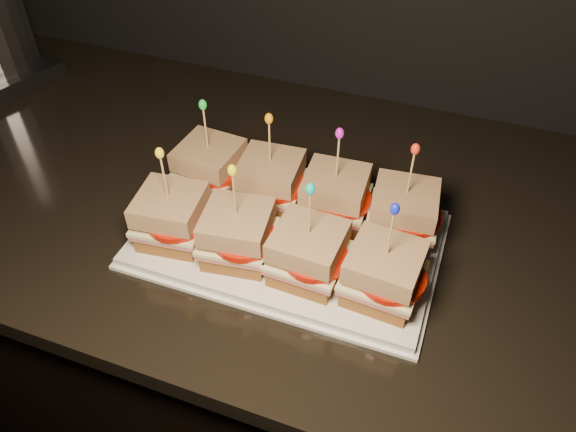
% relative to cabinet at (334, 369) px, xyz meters
% --- Properties ---
extents(cabinet, '(2.17, 0.69, 0.85)m').
position_rel_cabinet_xyz_m(cabinet, '(0.00, 0.00, 0.00)').
color(cabinet, black).
rests_on(cabinet, ground).
extents(granite_slab, '(2.21, 0.73, 0.03)m').
position_rel_cabinet_xyz_m(granite_slab, '(0.00, -0.00, 0.44)').
color(granite_slab, black).
rests_on(granite_slab, cabinet).
extents(platter, '(0.43, 0.27, 0.02)m').
position_rel_cabinet_xyz_m(platter, '(-0.07, -0.09, 0.47)').
color(platter, white).
rests_on(platter, granite_slab).
extents(platter_rim, '(0.45, 0.28, 0.01)m').
position_rel_cabinet_xyz_m(platter_rim, '(-0.07, -0.09, 0.46)').
color(platter_rim, white).
rests_on(platter_rim, granite_slab).
extents(sandwich_0_bread_bot, '(0.10, 0.10, 0.02)m').
position_rel_cabinet_xyz_m(sandwich_0_bread_bot, '(-0.23, -0.03, 0.49)').
color(sandwich_0_bread_bot, brown).
rests_on(sandwich_0_bread_bot, platter).
extents(sandwich_0_ham, '(0.10, 0.10, 0.01)m').
position_rel_cabinet_xyz_m(sandwich_0_ham, '(-0.23, -0.03, 0.50)').
color(sandwich_0_ham, '#B65B56').
rests_on(sandwich_0_ham, sandwich_0_bread_bot).
extents(sandwich_0_cheese, '(0.11, 0.10, 0.01)m').
position_rel_cabinet_xyz_m(sandwich_0_cheese, '(-0.23, -0.03, 0.51)').
color(sandwich_0_cheese, '#F7F0A6').
rests_on(sandwich_0_cheese, sandwich_0_ham).
extents(sandwich_0_tomato, '(0.09, 0.09, 0.01)m').
position_rel_cabinet_xyz_m(sandwich_0_tomato, '(-0.21, -0.04, 0.52)').
color(sandwich_0_tomato, red).
rests_on(sandwich_0_tomato, sandwich_0_cheese).
extents(sandwich_0_bread_top, '(0.10, 0.10, 0.03)m').
position_rel_cabinet_xyz_m(sandwich_0_bread_top, '(-0.23, -0.03, 0.54)').
color(sandwich_0_bread_top, brown).
rests_on(sandwich_0_bread_top, sandwich_0_tomato).
extents(sandwich_0_pick, '(0.00, 0.00, 0.09)m').
position_rel_cabinet_xyz_m(sandwich_0_pick, '(-0.23, -0.03, 0.58)').
color(sandwich_0_pick, tan).
rests_on(sandwich_0_pick, sandwich_0_bread_top).
extents(sandwich_0_frill, '(0.01, 0.01, 0.02)m').
position_rel_cabinet_xyz_m(sandwich_0_frill, '(-0.23, -0.03, 0.63)').
color(sandwich_0_frill, green).
rests_on(sandwich_0_frill, sandwich_0_pick).
extents(sandwich_1_bread_bot, '(0.09, 0.09, 0.02)m').
position_rel_cabinet_xyz_m(sandwich_1_bread_bot, '(-0.12, -0.03, 0.49)').
color(sandwich_1_bread_bot, brown).
rests_on(sandwich_1_bread_bot, platter).
extents(sandwich_1_ham, '(0.10, 0.10, 0.01)m').
position_rel_cabinet_xyz_m(sandwich_1_ham, '(-0.12, -0.03, 0.50)').
color(sandwich_1_ham, '#B65B56').
rests_on(sandwich_1_ham, sandwich_1_bread_bot).
extents(sandwich_1_cheese, '(0.11, 0.10, 0.01)m').
position_rel_cabinet_xyz_m(sandwich_1_cheese, '(-0.12, -0.03, 0.51)').
color(sandwich_1_cheese, '#F7F0A6').
rests_on(sandwich_1_cheese, sandwich_1_ham).
extents(sandwich_1_tomato, '(0.09, 0.09, 0.01)m').
position_rel_cabinet_xyz_m(sandwich_1_tomato, '(-0.11, -0.04, 0.52)').
color(sandwich_1_tomato, red).
rests_on(sandwich_1_tomato, sandwich_1_cheese).
extents(sandwich_1_bread_top, '(0.10, 0.10, 0.03)m').
position_rel_cabinet_xyz_m(sandwich_1_bread_top, '(-0.12, -0.03, 0.54)').
color(sandwich_1_bread_top, brown).
rests_on(sandwich_1_bread_top, sandwich_1_tomato).
extents(sandwich_1_pick, '(0.00, 0.00, 0.09)m').
position_rel_cabinet_xyz_m(sandwich_1_pick, '(-0.12, -0.03, 0.58)').
color(sandwich_1_pick, tan).
rests_on(sandwich_1_pick, sandwich_1_bread_top).
extents(sandwich_1_frill, '(0.01, 0.01, 0.02)m').
position_rel_cabinet_xyz_m(sandwich_1_frill, '(-0.12, -0.03, 0.63)').
color(sandwich_1_frill, orange).
rests_on(sandwich_1_frill, sandwich_1_pick).
extents(sandwich_2_bread_bot, '(0.09, 0.09, 0.02)m').
position_rel_cabinet_xyz_m(sandwich_2_bread_bot, '(-0.02, -0.03, 0.49)').
color(sandwich_2_bread_bot, brown).
rests_on(sandwich_2_bread_bot, platter).
extents(sandwich_2_ham, '(0.10, 0.10, 0.01)m').
position_rel_cabinet_xyz_m(sandwich_2_ham, '(-0.02, -0.03, 0.50)').
color(sandwich_2_ham, '#B65B56').
rests_on(sandwich_2_ham, sandwich_2_bread_bot).
extents(sandwich_2_cheese, '(0.10, 0.10, 0.01)m').
position_rel_cabinet_xyz_m(sandwich_2_cheese, '(-0.02, -0.03, 0.51)').
color(sandwich_2_cheese, '#F7F0A6').
rests_on(sandwich_2_cheese, sandwich_2_ham).
extents(sandwich_2_tomato, '(0.09, 0.09, 0.01)m').
position_rel_cabinet_xyz_m(sandwich_2_tomato, '(-0.01, -0.04, 0.52)').
color(sandwich_2_tomato, red).
rests_on(sandwich_2_tomato, sandwich_2_cheese).
extents(sandwich_2_bread_top, '(0.10, 0.10, 0.03)m').
position_rel_cabinet_xyz_m(sandwich_2_bread_top, '(-0.02, -0.03, 0.54)').
color(sandwich_2_bread_top, brown).
rests_on(sandwich_2_bread_top, sandwich_2_tomato).
extents(sandwich_2_pick, '(0.00, 0.00, 0.09)m').
position_rel_cabinet_xyz_m(sandwich_2_pick, '(-0.02, -0.03, 0.58)').
color(sandwich_2_pick, tan).
rests_on(sandwich_2_pick, sandwich_2_bread_top).
extents(sandwich_2_frill, '(0.01, 0.01, 0.02)m').
position_rel_cabinet_xyz_m(sandwich_2_frill, '(-0.02, -0.03, 0.63)').
color(sandwich_2_frill, '#CE15D1').
rests_on(sandwich_2_frill, sandwich_2_pick).
extents(sandwich_3_bread_bot, '(0.10, 0.10, 0.02)m').
position_rel_cabinet_xyz_m(sandwich_3_bread_bot, '(0.09, -0.03, 0.49)').
color(sandwich_3_bread_bot, brown).
rests_on(sandwich_3_bread_bot, platter).
extents(sandwich_3_ham, '(0.11, 0.10, 0.01)m').
position_rel_cabinet_xyz_m(sandwich_3_ham, '(0.09, -0.03, 0.50)').
color(sandwich_3_ham, '#B65B56').
rests_on(sandwich_3_ham, sandwich_3_bread_bot).
extents(sandwich_3_cheese, '(0.11, 0.10, 0.01)m').
position_rel_cabinet_xyz_m(sandwich_3_cheese, '(0.09, -0.03, 0.51)').
color(sandwich_3_cheese, '#F7F0A6').
rests_on(sandwich_3_cheese, sandwich_3_ham).
extents(sandwich_3_tomato, '(0.09, 0.09, 0.01)m').
position_rel_cabinet_xyz_m(sandwich_3_tomato, '(0.10, -0.04, 0.52)').
color(sandwich_3_tomato, red).
rests_on(sandwich_3_tomato, sandwich_3_cheese).
extents(sandwich_3_bread_top, '(0.10, 0.10, 0.03)m').
position_rel_cabinet_xyz_m(sandwich_3_bread_top, '(0.09, -0.03, 0.54)').
color(sandwich_3_bread_top, brown).
rests_on(sandwich_3_bread_top, sandwich_3_tomato).
extents(sandwich_3_pick, '(0.00, 0.00, 0.09)m').
position_rel_cabinet_xyz_m(sandwich_3_pick, '(0.09, -0.03, 0.58)').
color(sandwich_3_pick, tan).
rests_on(sandwich_3_pick, sandwich_3_bread_top).
extents(sandwich_3_frill, '(0.01, 0.01, 0.02)m').
position_rel_cabinet_xyz_m(sandwich_3_frill, '(0.09, -0.03, 0.63)').
color(sandwich_3_frill, red).
rests_on(sandwich_3_frill, sandwich_3_pick).
extents(sandwich_4_bread_bot, '(0.10, 0.10, 0.02)m').
position_rel_cabinet_xyz_m(sandwich_4_bread_bot, '(-0.23, -0.16, 0.49)').
color(sandwich_4_bread_bot, brown).
rests_on(sandwich_4_bread_bot, platter).
extents(sandwich_4_ham, '(0.11, 0.10, 0.01)m').
position_rel_cabinet_xyz_m(sandwich_4_ham, '(-0.23, -0.16, 0.50)').
color(sandwich_4_ham, '#B65B56').
rests_on(sandwich_4_ham, sandwich_4_bread_bot).
extents(sandwich_4_cheese, '(0.11, 0.11, 0.01)m').
position_rel_cabinet_xyz_m(sandwich_4_cheese, '(-0.23, -0.16, 0.51)').
color(sandwich_4_cheese, '#F7F0A6').
rests_on(sandwich_4_cheese, sandwich_4_ham).
extents(sandwich_4_tomato, '(0.09, 0.09, 0.01)m').
position_rel_cabinet_xyz_m(sandwich_4_tomato, '(-0.21, -0.16, 0.52)').
color(sandwich_4_tomato, red).
rests_on(sandwich_4_tomato, sandwich_4_cheese).
extents(sandwich_4_bread_top, '(0.10, 0.10, 0.03)m').
position_rel_cabinet_xyz_m(sandwich_4_bread_top, '(-0.23, -0.16, 0.54)').
color(sandwich_4_bread_top, brown).
rests_on(sandwich_4_bread_top, sandwich_4_tomato).
extents(sandwich_4_pick, '(0.00, 0.00, 0.09)m').
position_rel_cabinet_xyz_m(sandwich_4_pick, '(-0.23, -0.16, 0.58)').
color(sandwich_4_pick, tan).
rests_on(sandwich_4_pick, sandwich_4_bread_top).
extents(sandwich_4_frill, '(0.01, 0.01, 0.02)m').
position_rel_cabinet_xyz_m(sandwich_4_frill, '(-0.23, -0.16, 0.63)').
color(sandwich_4_frill, yellow).
rests_on(sandwich_4_frill, sandwich_4_pick).
extents(sandwich_5_bread_bot, '(0.10, 0.10, 0.02)m').
position_rel_cabinet_xyz_m(sandwich_5_bread_bot, '(-0.12, -0.16, 0.49)').
color(sandwich_5_bread_bot, brown).
rests_on(sandwich_5_bread_bot, platter).
extents(sandwich_5_ham, '(0.11, 0.11, 0.01)m').
position_rel_cabinet_xyz_m(sandwich_5_ham, '(-0.12, -0.16, 0.50)').
color(sandwich_5_ham, '#B65B56').
rests_on(sandwich_5_ham, sandwich_5_bread_bot).
extents(sandwich_5_cheese, '(0.11, 0.11, 0.01)m').
position_rel_cabinet_xyz_m(sandwich_5_cheese, '(-0.12, -0.16, 0.51)').
color(sandwich_5_cheese, '#F7F0A6').
rests_on(sandwich_5_cheese, sandwich_5_ham).
extents(sandwich_5_tomato, '(0.09, 0.09, 0.01)m').
position_rel_cabinet_xyz_m(sandwich_5_tomato, '(-0.11, -0.16, 0.52)').
color(sandwich_5_tomato, red).
rests_on(sandwich_5_tomato, sandwich_5_cheese).
extents(sandwich_5_bread_top, '(0.10, 0.10, 0.03)m').
position_rel_cabinet_xyz_m(sandwich_5_bread_top, '(-0.12, -0.16, 0.54)').
color(sandwich_5_bread_top, brown).
rests_on(sandwich_5_bread_top, sandwich_5_tomato).
extents(sandwich_5_pick, '(0.00, 0.00, 0.09)m').
position_rel_cabinet_xyz_m(sandwich_5_pick, '(-0.12, -0.16, 0.58)').
color(sandwich_5_pick, tan).
rests_on(sandwich_5_pick, sandwich_5_bread_top).
extents(sandwich_5_frill, '(0.01, 0.01, 0.02)m').
position_rel_cabinet_xyz_m(sandwich_5_frill, '(-0.12, -0.16, 0.63)').
color(sandwich_5_frill, '#F2F212').
rests_on(sandwich_5_frill, sandwich_5_pick).
extents(sandwich_6_bread_bot, '(0.09, 0.09, 0.02)m').
position_rel_cabinet_xyz_m(sandwich_6_bread_bot, '(-0.02, -0.16, 0.49)').
color(sandwich_6_bread_bot, brown).
rests_on(sandwich_6_bread_bot, platter).
extents(sandwich_6_ham, '(0.10, 0.10, 0.01)m').
position_rel_cabinet_xyz_m(sandwich_6_ham, '(-0.02, -0.16, 0.50)').
color(sandwich_6_ham, '#B65B56').
rests_on(sandwich_6_ham, sandwich_6_bread_bot).
extents(sandwich_6_cheese, '(0.10, 0.10, 0.01)m').
position_rel_cabinet_xyz_m(sandwich_6_cheese, '(-0.02, -0.16, 0.51)').
color(sandwich_6_cheese, '#F7F0A6').
rests_on(sandwich_6_cheese, sandwich_6_ham).
extents(sandwich_6_tomato, '(0.09, 0.09, 0.01)m').
position_rel_cabinet_xyz_m(sandwich_6_tomato, '(-0.01, -0.16, 0.52)').
color(sandwich_6_tomato, red).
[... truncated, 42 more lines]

